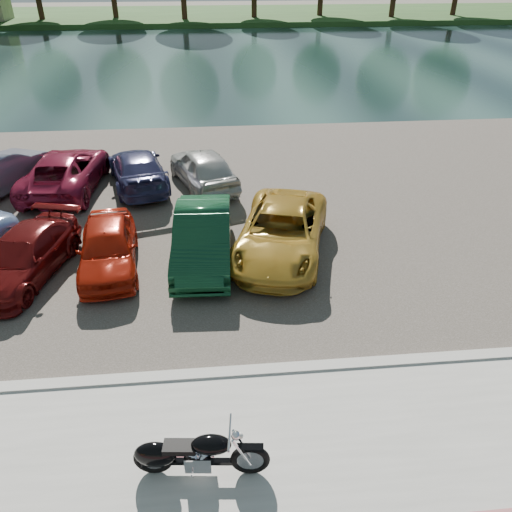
{
  "coord_description": "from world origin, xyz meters",
  "views": [
    {
      "loc": [
        -0.59,
        -5.86,
        7.79
      ],
      "look_at": [
        0.45,
        5.09,
        1.1
      ],
      "focal_mm": 35.0,
      "sensor_mm": 36.0,
      "label": 1
    }
  ],
  "objects": [
    {
      "name": "car_4",
      "position": [
        -3.61,
        6.62,
        0.71
      ],
      "size": [
        2.03,
        4.1,
        1.34
      ],
      "primitive_type": "imported",
      "rotation": [
        0.0,
        0.0,
        0.12
      ],
      "color": "#A31B0A",
      "rests_on": "parking_lot"
    },
    {
      "name": "ground",
      "position": [
        0.0,
        0.0,
        0.0
      ],
      "size": [
        200.0,
        200.0,
        0.0
      ],
      "primitive_type": "plane",
      "color": "#595447",
      "rests_on": "ground"
    },
    {
      "name": "car_6",
      "position": [
        1.39,
        6.96,
        0.76
      ],
      "size": [
        3.75,
        5.67,
        1.45
      ],
      "primitive_type": "imported",
      "rotation": [
        0.0,
        0.0,
        -0.28
      ],
      "color": "gold",
      "rests_on": "parking_lot"
    },
    {
      "name": "far_bank",
      "position": [
        0.0,
        72.0,
        0.3
      ],
      "size": [
        120.0,
        24.0,
        0.6
      ],
      "primitive_type": "cube",
      "color": "#1E4117",
      "rests_on": "ground"
    },
    {
      "name": "car_11",
      "position": [
        -3.41,
        12.54,
        0.73
      ],
      "size": [
        3.01,
        5.05,
        1.37
      ],
      "primitive_type": "imported",
      "rotation": [
        0.0,
        0.0,
        3.39
      ],
      "color": "#292A51",
      "rests_on": "parking_lot"
    },
    {
      "name": "motorcycle",
      "position": [
        -1.21,
        -0.33,
        0.56
      ],
      "size": [
        2.33,
        0.75,
        1.05
      ],
      "rotation": [
        0.0,
        0.0,
        -0.1
      ],
      "color": "black",
      "rests_on": "promenade"
    },
    {
      "name": "car_12",
      "position": [
        -0.9,
        12.29,
        0.77
      ],
      "size": [
        3.03,
        4.64,
        1.47
      ],
      "primitive_type": "imported",
      "rotation": [
        0.0,
        0.0,
        3.47
      ],
      "color": "#AEADA9",
      "rests_on": "parking_lot"
    },
    {
      "name": "river",
      "position": [
        0.0,
        40.0,
        0.0
      ],
      "size": [
        120.0,
        40.0,
        0.0
      ],
      "primitive_type": "cube",
      "color": "#172A29",
      "rests_on": "ground"
    },
    {
      "name": "car_10",
      "position": [
        -6.07,
        12.45,
        0.77
      ],
      "size": [
        2.74,
        5.38,
        1.46
      ],
      "primitive_type": "imported",
      "rotation": [
        0.0,
        0.0,
        3.08
      ],
      "color": "maroon",
      "rests_on": "parking_lot"
    },
    {
      "name": "kerb",
      "position": [
        0.0,
        2.0,
        0.07
      ],
      "size": [
        60.0,
        0.3,
        0.14
      ],
      "primitive_type": "cube",
      "color": "#9E9C94",
      "rests_on": "ground"
    },
    {
      "name": "parking_lot",
      "position": [
        0.0,
        11.0,
        0.02
      ],
      "size": [
        60.0,
        18.0,
        0.04
      ],
      "primitive_type": "cube",
      "color": "#3C3730",
      "rests_on": "ground"
    },
    {
      "name": "promenade",
      "position": [
        0.0,
        -1.0,
        0.05
      ],
      "size": [
        60.0,
        6.0,
        0.1
      ],
      "primitive_type": "cube",
      "color": "#9E9C94",
      "rests_on": "ground"
    },
    {
      "name": "car_3",
      "position": [
        -5.84,
        6.4,
        0.67
      ],
      "size": [
        2.76,
        4.61,
        1.25
      ],
      "primitive_type": "imported",
      "rotation": [
        0.0,
        0.0,
        -0.25
      ],
      "color": "#560C0C",
      "rests_on": "parking_lot"
    },
    {
      "name": "car_5",
      "position": [
        -0.93,
        6.81,
        0.79
      ],
      "size": [
        1.78,
        4.62,
        1.5
      ],
      "primitive_type": "imported",
      "rotation": [
        0.0,
        0.0,
        -0.04
      ],
      "color": "#0F3A20",
      "rests_on": "parking_lot"
    }
  ]
}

